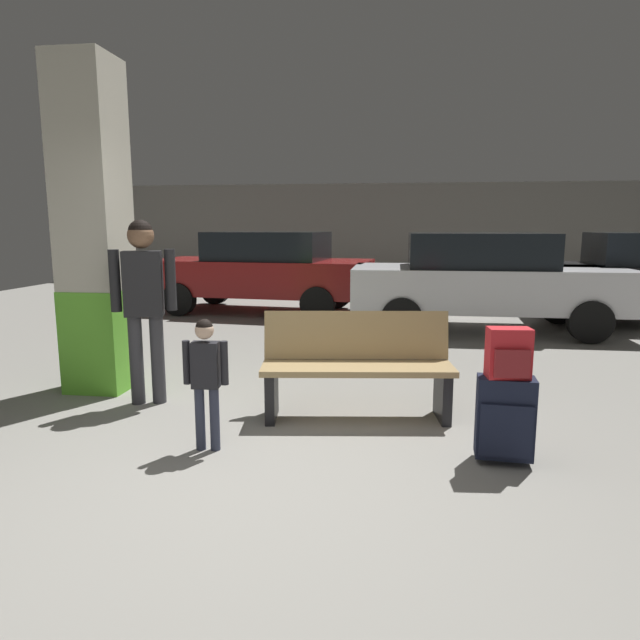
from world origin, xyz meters
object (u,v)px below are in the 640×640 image
structural_pillar (94,230)px  bench (357,366)px  child (206,370)px  parked_car_far (263,270)px  parked_car_near (484,279)px  suitcase (505,418)px  backpack_bright (509,354)px  adult (144,292)px

structural_pillar → bench: size_ratio=1.92×
child → parked_car_far: parked_car_far is taller
bench → parked_car_near: parked_car_near is taller
bench → suitcase: bearing=-37.9°
backpack_bright → adult: bearing=162.7°
child → parked_car_far: (-1.16, 6.59, 0.21)m
backpack_bright → child: size_ratio=0.35×
parked_car_far → parked_car_near: bearing=-20.4°
parked_car_far → parked_car_near: size_ratio=1.04×
parked_car_near → parked_car_far: bearing=159.6°
suitcase → child: size_ratio=0.62×
bench → backpack_bright: 1.39m
child → parked_car_near: 5.83m
backpack_bright → suitcase: bearing=157.9°
child → backpack_bright: bearing=1.4°
structural_pillar → bench: bearing=-11.0°
bench → structural_pillar: bearing=169.0°
structural_pillar → suitcase: 4.09m
adult → suitcase: bearing=-17.3°
structural_pillar → adult: 0.95m
structural_pillar → parked_car_near: 5.74m
suitcase → child: 2.11m
adult → structural_pillar: bearing=148.6°
child → suitcase: bearing=1.4°
parked_car_near → structural_pillar: bearing=-138.5°
child → parked_car_near: size_ratio=0.24×
child → adult: bearing=132.6°
structural_pillar → child: 2.31m
structural_pillar → parked_car_near: (4.26, 3.78, -0.77)m
backpack_bright → child: 2.10m
adult → bench: bearing=-2.9°
structural_pillar → backpack_bright: (3.66, -1.34, -0.80)m
parked_car_far → bench: bearing=-69.1°
parked_car_far → parked_car_near: (3.85, -1.43, 0.00)m
suitcase → parked_car_near: size_ratio=0.15×
suitcase → adult: size_ratio=0.36×
bench → parked_car_near: bearing=68.6°
suitcase → parked_car_far: (-3.25, 6.54, 0.48)m
suitcase → bench: bearing=142.1°
bench → backpack_bright: backpack_bright is taller
suitcase → parked_car_far: 7.32m
structural_pillar → adult: structural_pillar is taller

